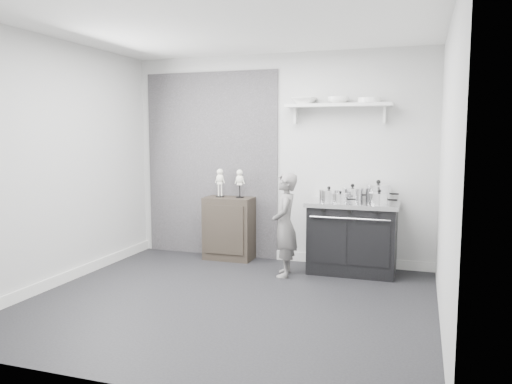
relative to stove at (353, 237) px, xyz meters
The scene contains 16 objects.
ground 1.85m from the stove, 125.04° to the right, with size 4.00×4.00×0.00m, color black.
room_shell 2.11m from the stove, 130.27° to the right, with size 4.02×3.62×2.71m.
wall_shelf 1.60m from the stove, 139.45° to the left, with size 1.30×0.26×0.24m.
stove is the anchor object (origin of this frame).
side_cabinet 1.66m from the stove, behind, with size 0.64×0.37×0.83m, color black.
child 0.86m from the stove, 150.36° to the right, with size 0.45×0.29×1.22m, color slate.
pot_front_left 0.58m from the stove, 164.57° to the right, with size 0.32×0.24×0.19m.
pot_back_left 0.52m from the stove, 102.96° to the left, with size 0.36×0.27×0.20m.
pot_back_right 0.61m from the stove, 25.06° to the left, with size 0.39×0.31×0.26m.
pot_front_right 0.61m from the stove, 27.45° to the right, with size 0.32×0.23×0.18m.
pot_front_center 0.53m from the stove, 128.12° to the right, with size 0.27×0.19×0.15m.
skeleton_full 1.89m from the stove, behind, with size 0.12×0.08×0.43m, color silver, non-canonical shape.
skeleton_torso 1.63m from the stove, behind, with size 0.12×0.08×0.43m, color silver, non-canonical shape.
bowl_large 1.78m from the stove, 163.68° to the left, with size 0.32×0.32×0.08m, color white.
bowl_small 1.67m from the stove, 140.77° to the left, with size 0.25×0.25×0.08m, color white.
plate_stack 1.65m from the stove, 54.16° to the left, with size 0.28×0.28×0.06m, color white.
Camera 1 is at (1.80, -4.51, 1.67)m, focal length 35.00 mm.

